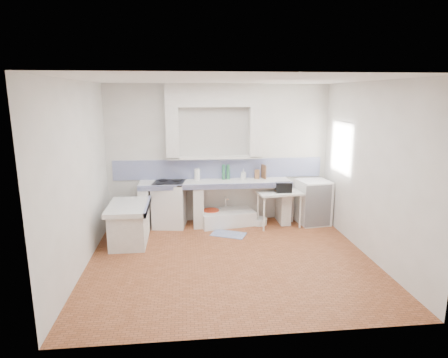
{
  "coord_description": "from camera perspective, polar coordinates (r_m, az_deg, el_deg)",
  "views": [
    {
      "loc": [
        -0.7,
        -5.63,
        2.59
      ],
      "look_at": [
        0.0,
        1.0,
        1.1
      ],
      "focal_mm": 30.43,
      "sensor_mm": 36.0,
      "label": 1
    }
  ],
  "objects": [
    {
      "name": "rug",
      "position": [
        7.25,
        0.69,
        -8.29
      ],
      "size": [
        0.73,
        0.6,
        0.01
      ],
      "primitive_type": "cube",
      "rotation": [
        0.0,
        0.0,
        -0.43
      ],
      "color": "navy",
      "rests_on": "ground"
    },
    {
      "name": "cutting_board",
      "position": [
        7.81,
        5.98,
        1.11
      ],
      "size": [
        0.07,
        0.21,
        0.29
      ],
      "primitive_type": "cube",
      "rotation": [
        0.0,
        0.0,
        0.25
      ],
      "color": "olive",
      "rests_on": "counter_slab"
    },
    {
      "name": "peninsula_top",
      "position": [
        6.89,
        -14.16,
        -4.08
      ],
      "size": [
        0.7,
        1.1,
        0.08
      ],
      "primitive_type": "cube",
      "color": "white",
      "rests_on": "ground"
    },
    {
      "name": "counter_lip",
      "position": [
        7.29,
        -1.13,
        -1.14
      ],
      "size": [
        3.0,
        0.04,
        0.1
      ],
      "primitive_type": "cube",
      "color": "navy",
      "rests_on": "ground"
    },
    {
      "name": "knife_block",
      "position": [
        7.79,
        4.97,
        0.72
      ],
      "size": [
        0.09,
        0.07,
        0.19
      ],
      "primitive_type": "cube",
      "rotation": [
        0.0,
        0.0,
        0.0
      ],
      "color": "olive",
      "rests_on": "counter_slab"
    },
    {
      "name": "counter_slab",
      "position": [
        7.56,
        -1.31,
        -0.64
      ],
      "size": [
        3.0,
        0.6,
        0.08
      ],
      "primitive_type": "cube",
      "color": "white",
      "rests_on": "ground"
    },
    {
      "name": "soap_bottle",
      "position": [
        7.69,
        2.93,
        0.71
      ],
      "size": [
        0.11,
        0.11,
        0.22
      ],
      "primitive_type": "imported",
      "rotation": [
        0.0,
        0.0,
        -0.09
      ],
      "color": "white",
      "rests_on": "counter_slab"
    },
    {
      "name": "black_bag",
      "position": [
        7.52,
        8.93,
        -1.27
      ],
      "size": [
        0.32,
        0.19,
        0.19
      ],
      "primitive_type": "cube",
      "rotation": [
        0.0,
        0.0,
        -0.04
      ],
      "color": "black",
      "rests_on": "side_table"
    },
    {
      "name": "water_bottle_a",
      "position": [
        7.9,
        -0.7,
        -5.42
      ],
      "size": [
        0.09,
        0.09,
        0.29
      ],
      "primitive_type": "cylinder",
      "rotation": [
        0.0,
        0.0,
        0.25
      ],
      "color": "silver",
      "rests_on": "ground"
    },
    {
      "name": "ceiling",
      "position": [
        5.68,
        1.09,
        14.7
      ],
      "size": [
        4.5,
        4.5,
        0.0
      ],
      "primitive_type": "plane",
      "rotation": [
        3.14,
        0.0,
        0.0
      ],
      "color": "white",
      "rests_on": "ground"
    },
    {
      "name": "backsplash",
      "position": [
        7.79,
        -0.76,
        1.58
      ],
      "size": [
        4.27,
        0.03,
        0.4
      ],
      "primitive_type": "cube",
      "color": "navy",
      "rests_on": "ground"
    },
    {
      "name": "alcove_mass",
      "position": [
        7.53,
        -1.49,
        12.48
      ],
      "size": [
        1.9,
        0.25,
        0.45
      ],
      "primitive_type": "cube",
      "color": "white",
      "rests_on": "ground"
    },
    {
      "name": "green_bottle_b",
      "position": [
        7.69,
        0.62,
        1.05
      ],
      "size": [
        0.08,
        0.08,
        0.3
      ],
      "primitive_type": "cylinder",
      "rotation": [
        0.0,
        0.0,
        0.29
      ],
      "color": "#2C7147",
      "rests_on": "counter_slab"
    },
    {
      "name": "wall_front",
      "position": [
        3.89,
        4.67,
        -5.31
      ],
      "size": [
        4.5,
        0.0,
        4.5
      ],
      "primitive_type": "plane",
      "rotation": [
        -1.57,
        0.0,
        0.0
      ],
      "color": "white",
      "rests_on": "ground"
    },
    {
      "name": "sink",
      "position": [
        7.76,
        0.42,
        -5.9
      ],
      "size": [
        1.16,
        0.77,
        0.26
      ],
      "primitive_type": "cube",
      "rotation": [
        0.0,
        0.0,
        0.18
      ],
      "color": "white",
      "rests_on": "ground"
    },
    {
      "name": "bucket_blue",
      "position": [
        7.78,
        3.57,
        -5.83
      ],
      "size": [
        0.33,
        0.33,
        0.27
      ],
      "primitive_type": "cylinder",
      "rotation": [
        0.0,
        0.0,
        0.13
      ],
      "color": "#2C34BD",
      "rests_on": "ground"
    },
    {
      "name": "wall_back",
      "position": [
        7.76,
        -0.78,
        3.77
      ],
      "size": [
        4.5,
        0.0,
        4.5
      ],
      "primitive_type": "plane",
      "rotation": [
        1.57,
        0.0,
        0.0
      ],
      "color": "white",
      "rests_on": "ground"
    },
    {
      "name": "bucket_red",
      "position": [
        7.76,
        -1.94,
        -5.72
      ],
      "size": [
        0.41,
        0.41,
        0.3
      ],
      "primitive_type": "cylinder",
      "rotation": [
        0.0,
        0.0,
        -0.33
      ],
      "color": "red",
      "rests_on": "ground"
    },
    {
      "name": "water_bottle_b",
      "position": [
        7.92,
        0.36,
        -5.41
      ],
      "size": [
        0.08,
        0.08,
        0.28
      ],
      "primitive_type": "cylinder",
      "rotation": [
        0.0,
        0.0,
        0.09
      ],
      "color": "silver",
      "rests_on": "ground"
    },
    {
      "name": "fridge",
      "position": [
        7.95,
        13.28,
        -3.39
      ],
      "size": [
        0.65,
        0.65,
        0.9
      ],
      "primitive_type": "cube",
      "rotation": [
        0.0,
        0.0,
        0.14
      ],
      "color": "white",
      "rests_on": "ground"
    },
    {
      "name": "peninsula_base",
      "position": [
        6.99,
        -14.01,
        -6.83
      ],
      "size": [
        0.6,
        1.0,
        0.62
      ],
      "primitive_type": "cube",
      "color": "white",
      "rests_on": "ground"
    },
    {
      "name": "counter_pier_left",
      "position": [
        7.69,
        -11.77,
        -4.14
      ],
      "size": [
        0.2,
        0.55,
        0.82
      ],
      "primitive_type": "cube",
      "color": "white",
      "rests_on": "ground"
    },
    {
      "name": "paper_towel",
      "position": [
        7.64,
        -4.07,
        0.68
      ],
      "size": [
        0.14,
        0.14,
        0.23
      ],
      "primitive_type": "cylinder",
      "rotation": [
        0.0,
        0.0,
        0.27
      ],
      "color": "white",
      "rests_on": "counter_slab"
    },
    {
      "name": "window_frame",
      "position": [
        7.58,
        18.45,
        4.44
      ],
      "size": [
        0.35,
        0.86,
        1.06
      ],
      "primitive_type": "cube",
      "color": "#342010",
      "rests_on": "ground"
    },
    {
      "name": "stove",
      "position": [
        7.66,
        -8.18,
        -3.86
      ],
      "size": [
        0.7,
        0.68,
        0.87
      ],
      "primitive_type": "cube",
      "rotation": [
        0.0,
        0.0,
        -0.14
      ],
      "color": "white",
      "rests_on": "ground"
    },
    {
      "name": "wall_right",
      "position": [
        6.47,
        21.23,
        1.12
      ],
      "size": [
        0.0,
        4.5,
        4.5
      ],
      "primitive_type": "plane",
      "rotation": [
        1.57,
        0.0,
        -1.57
      ],
      "color": "white",
      "rests_on": "ground"
    },
    {
      "name": "green_bottle_a",
      "position": [
        7.68,
        -0.05,
        1.04
      ],
      "size": [
        0.09,
        0.09,
        0.3
      ],
      "primitive_type": "cylinder",
      "rotation": [
        0.0,
        0.0,
        -0.36
      ],
      "color": "#2C7147",
      "rests_on": "counter_slab"
    },
    {
      "name": "wall_left",
      "position": [
        5.96,
        -20.96,
        0.23
      ],
      "size": [
        0.0,
        4.5,
        4.5
      ],
      "primitive_type": "plane",
      "rotation": [
        1.57,
        0.0,
        1.57
      ],
      "color": "white",
      "rests_on": "ground"
    },
    {
      "name": "peninsula_lip",
      "position": [
        6.85,
        -11.42,
        -4.04
      ],
      "size": [
        0.04,
        1.1,
        0.1
      ],
      "primitive_type": "cube",
      "color": "navy",
      "rests_on": "ground"
    },
    {
      "name": "side_table",
      "position": [
        7.65,
        8.25,
        -4.52
      ],
      "size": [
        0.9,
        0.57,
        0.04
      ],
      "primitive_type": "cube",
      "rotation": [
        0.0,
        0.0,
        0.12
      ],
      "color": "white",
      "rests_on": "ground"
    },
    {
      "name": "bucket_orange",
      "position": [
        7.74,
        0.26,
        -5.95
      ],
      "size": [
        0.32,
        0.32,
        0.26
      ],
      "primitive_type": "cylinder",
      "rotation": [
        0.0,
        0.0,
        -0.15
      ],
      "color": "#C15026",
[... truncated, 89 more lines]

